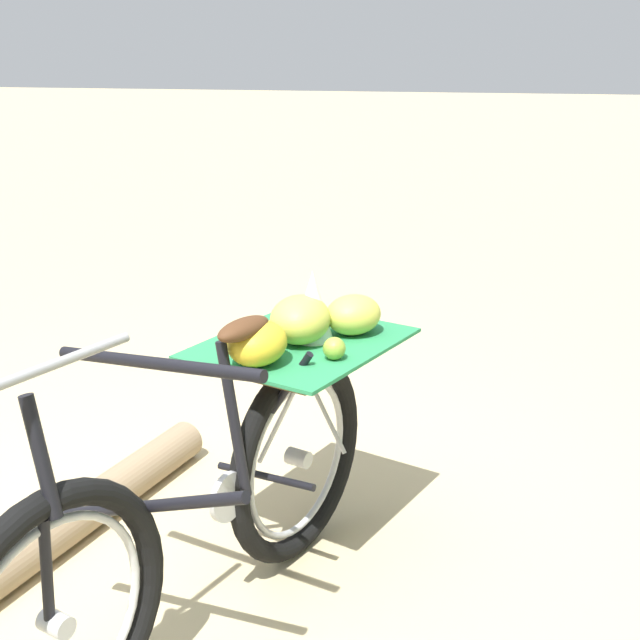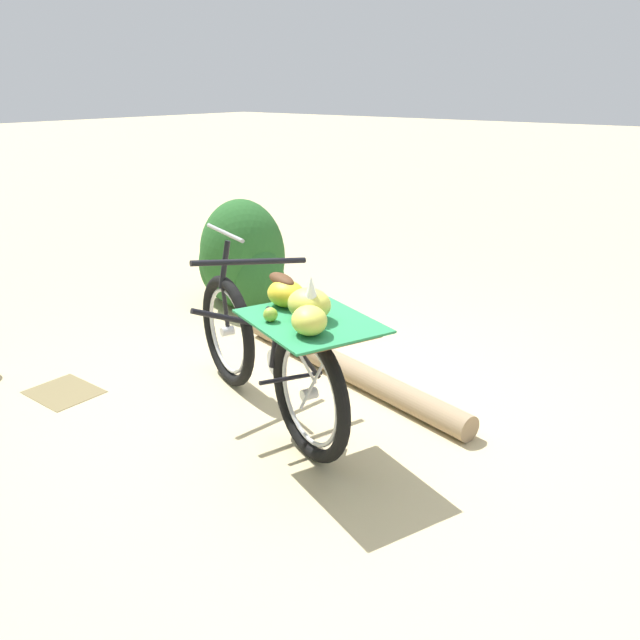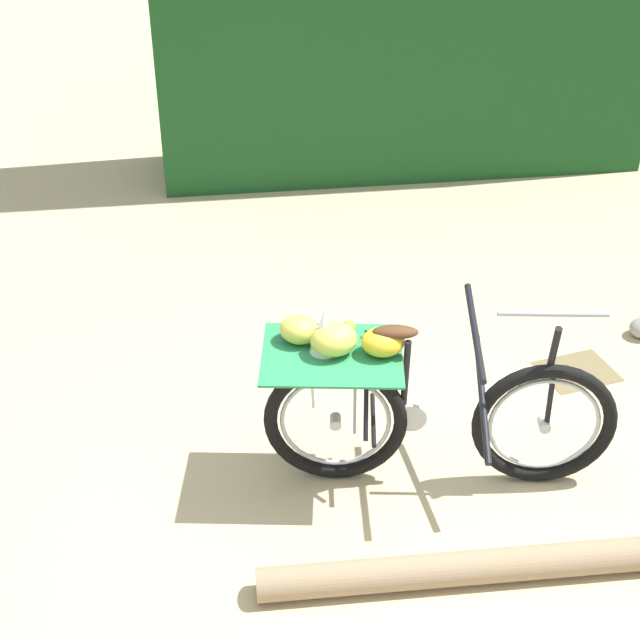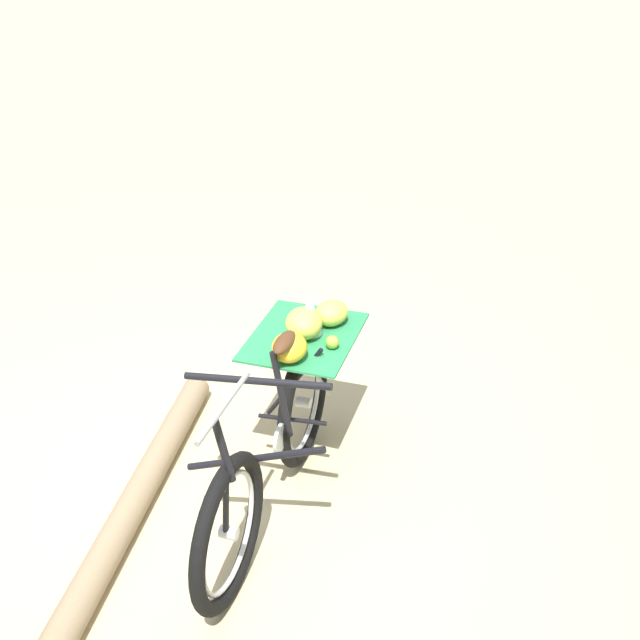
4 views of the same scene
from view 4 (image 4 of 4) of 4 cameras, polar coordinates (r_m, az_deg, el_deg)
name	(u,v)px [view 4 (image 4 of 4)]	position (r m, az deg, el deg)	size (l,w,h in m)	color
ground_plane	(232,509)	(4.37, -6.26, -13.16)	(60.00, 60.00, 0.00)	#C6B284
bicycle	(280,424)	(4.09, -2.86, -7.32)	(1.77, 0.97, 1.03)	black
fallen_log	(137,497)	(4.40, -12.81, -12.10)	(0.16, 0.16, 2.08)	#937A5B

